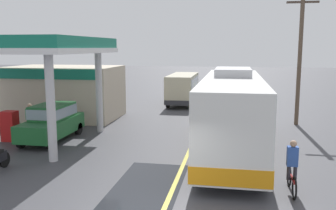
# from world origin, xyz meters

# --- Properties ---
(ground) EXTENTS (120.00, 120.00, 0.00)m
(ground) POSITION_xyz_m (0.00, 20.00, 0.00)
(ground) COLOR #424247
(lane_divider_stripe) EXTENTS (0.16, 50.00, 0.01)m
(lane_divider_stripe) POSITION_xyz_m (0.00, 15.00, 0.00)
(lane_divider_stripe) COLOR #D8CC4C
(lane_divider_stripe) RESTS_ON ground
(wet_puddle_patch) EXTENTS (2.24, 5.20, 0.01)m
(wet_puddle_patch) POSITION_xyz_m (-0.88, 2.38, 0.00)
(wet_puddle_patch) COLOR #26282D
(wet_puddle_patch) RESTS_ON ground
(coach_bus_main) EXTENTS (2.60, 11.04, 3.69)m
(coach_bus_main) POSITION_xyz_m (1.86, 7.23, 1.72)
(coach_bus_main) COLOR white
(coach_bus_main) RESTS_ON ground
(gas_station_roadside) EXTENTS (9.10, 11.95, 5.10)m
(gas_station_roadside) POSITION_xyz_m (-9.03, 11.50, 2.63)
(gas_station_roadside) COLOR #147259
(gas_station_roadside) RESTS_ON ground
(car_at_pump) EXTENTS (1.70, 4.20, 1.82)m
(car_at_pump) POSITION_xyz_m (-6.98, 7.74, 1.01)
(car_at_pump) COLOR #1E602D
(car_at_pump) RESTS_ON ground
(minibus_opposing_lane) EXTENTS (2.04, 6.13, 2.44)m
(minibus_opposing_lane) POSITION_xyz_m (-2.18, 20.65, 1.47)
(minibus_opposing_lane) COLOR #BFB799
(minibus_opposing_lane) RESTS_ON ground
(cyclist_on_shoulder) EXTENTS (0.34, 1.82, 1.72)m
(cyclist_on_shoulder) POSITION_xyz_m (3.81, 2.91, 0.78)
(cyclist_on_shoulder) COLOR black
(cyclist_on_shoulder) RESTS_ON ground
(pedestrian_near_pump) EXTENTS (0.55, 0.22, 1.66)m
(pedestrian_near_pump) POSITION_xyz_m (-7.17, 6.94, 0.93)
(pedestrian_near_pump) COLOR #33333F
(pedestrian_near_pump) RESTS_ON ground
(pedestrian_by_shop) EXTENTS (0.55, 0.22, 1.66)m
(pedestrian_by_shop) POSITION_xyz_m (-8.79, 8.79, 0.93)
(pedestrian_by_shop) COLOR #33333F
(pedestrian_by_shop) RESTS_ON ground
(car_trailing_behind_bus) EXTENTS (1.70, 4.20, 1.82)m
(car_trailing_behind_bus) POSITION_xyz_m (1.76, 23.86, 1.01)
(car_trailing_behind_bus) COLOR #1E602D
(car_trailing_behind_bus) RESTS_ON ground
(utility_pole_roadside) EXTENTS (1.80, 0.24, 7.81)m
(utility_pole_roadside) POSITION_xyz_m (5.70, 13.86, 4.08)
(utility_pole_roadside) COLOR brown
(utility_pole_roadside) RESTS_ON ground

